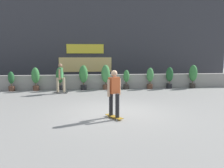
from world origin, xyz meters
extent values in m
plane|color=gray|center=(0.00, 0.00, 0.00)|extent=(48.00, 48.00, 0.00)
cube|color=gray|center=(0.00, 6.00, 0.45)|extent=(18.00, 0.40, 0.90)
cube|color=#38383D|center=(0.00, 10.00, 3.25)|extent=(20.00, 2.00, 6.50)
cube|color=yellow|center=(-1.26, 8.96, 2.60)|extent=(2.80, 0.08, 0.70)
cube|color=#F2CC72|center=(-1.26, 8.97, 1.40)|extent=(4.00, 0.06, 1.10)
cylinder|color=brown|center=(-5.67, 5.55, 0.15)|extent=(0.36, 0.36, 0.30)
cylinder|color=brown|center=(-5.67, 5.55, 0.38)|extent=(0.06, 0.06, 0.15)
ellipsoid|color=#235B2D|center=(-5.67, 5.55, 0.82)|extent=(0.36, 0.36, 0.73)
cylinder|color=brown|center=(-4.25, 5.55, 0.15)|extent=(0.36, 0.36, 0.30)
cylinder|color=brown|center=(-4.25, 5.55, 0.38)|extent=(0.06, 0.06, 0.15)
ellipsoid|color=#387F3D|center=(-4.25, 5.55, 0.93)|extent=(0.47, 0.47, 0.97)
cylinder|color=black|center=(-2.80, 5.55, 0.15)|extent=(0.36, 0.36, 0.30)
cylinder|color=brown|center=(-2.80, 5.55, 0.38)|extent=(0.06, 0.06, 0.15)
ellipsoid|color=#2D6B33|center=(-2.80, 5.55, 0.93)|extent=(0.47, 0.47, 0.96)
cylinder|color=black|center=(-1.35, 5.55, 0.15)|extent=(0.36, 0.36, 0.30)
cylinder|color=brown|center=(-1.35, 5.55, 0.38)|extent=(0.06, 0.06, 0.15)
ellipsoid|color=#387F3D|center=(-1.35, 5.55, 0.99)|extent=(0.53, 0.53, 1.08)
cylinder|color=brown|center=(0.03, 5.55, 0.15)|extent=(0.36, 0.36, 0.30)
cylinder|color=brown|center=(0.03, 5.55, 0.38)|extent=(0.06, 0.06, 0.15)
ellipsoid|color=#428C47|center=(0.03, 5.55, 1.00)|extent=(0.54, 0.54, 1.10)
cylinder|color=#2D2823|center=(1.34, 5.55, 0.15)|extent=(0.36, 0.36, 0.30)
cylinder|color=brown|center=(1.34, 5.55, 0.38)|extent=(0.06, 0.06, 0.15)
ellipsoid|color=#387F3D|center=(1.34, 5.55, 0.84)|extent=(0.38, 0.38, 0.77)
cylinder|color=brown|center=(2.88, 5.55, 0.15)|extent=(0.36, 0.36, 0.30)
cylinder|color=brown|center=(2.88, 5.55, 0.38)|extent=(0.06, 0.06, 0.15)
ellipsoid|color=#428C47|center=(2.88, 5.55, 0.90)|extent=(0.44, 0.44, 0.90)
cylinder|color=black|center=(4.17, 5.55, 0.15)|extent=(0.36, 0.36, 0.30)
cylinder|color=brown|center=(4.17, 5.55, 0.38)|extent=(0.06, 0.06, 0.15)
ellipsoid|color=#235B2D|center=(4.17, 5.55, 0.92)|extent=(0.46, 0.46, 0.93)
cylinder|color=#2D2823|center=(5.75, 5.55, 0.15)|extent=(0.36, 0.36, 0.30)
cylinder|color=brown|center=(5.75, 5.55, 0.38)|extent=(0.06, 0.06, 0.15)
ellipsoid|color=#387F3D|center=(5.75, 5.55, 0.98)|extent=(0.52, 0.52, 1.07)
cube|color=#BF8C26|center=(-0.17, -0.82, 0.07)|extent=(0.59, 0.79, 0.02)
cylinder|color=silver|center=(0.03, -1.00, 0.03)|extent=(0.05, 0.06, 0.06)
cylinder|color=silver|center=(-0.10, -1.09, 0.03)|extent=(0.05, 0.06, 0.06)
cylinder|color=silver|center=(-0.24, -0.56, 0.03)|extent=(0.05, 0.06, 0.06)
cylinder|color=silver|center=(-0.37, -0.64, 0.03)|extent=(0.05, 0.06, 0.06)
cylinder|color=black|center=(-0.08, -0.98, 0.49)|extent=(0.14, 0.14, 0.82)
cylinder|color=black|center=(-0.26, -0.67, 0.49)|extent=(0.14, 0.14, 0.82)
cube|color=#B24C26|center=(-0.17, -0.82, 1.18)|extent=(0.41, 0.36, 0.56)
sphere|color=tan|center=(-0.17, -0.82, 1.59)|extent=(0.22, 0.22, 0.22)
cylinder|color=tan|center=(0.03, -0.70, 1.10)|extent=(0.09, 0.09, 0.58)
cylinder|color=tan|center=(-0.37, -0.94, 1.10)|extent=(0.09, 0.09, 0.58)
cube|color=black|center=(-2.62, 4.46, 0.07)|extent=(0.82, 0.29, 0.02)
cylinder|color=silver|center=(-2.35, 4.50, 0.03)|extent=(0.06, 0.04, 0.06)
cylinder|color=silver|center=(-2.37, 4.35, 0.03)|extent=(0.06, 0.04, 0.06)
cylinder|color=silver|center=(-2.87, 4.57, 0.03)|extent=(0.06, 0.04, 0.06)
cylinder|color=silver|center=(-2.89, 4.41, 0.03)|extent=(0.06, 0.04, 0.06)
cylinder|color=tan|center=(-2.44, 4.43, 0.49)|extent=(0.14, 0.14, 0.82)
cylinder|color=tan|center=(-2.80, 4.48, 0.49)|extent=(0.14, 0.14, 0.82)
cube|color=#3F8C4C|center=(-2.62, 4.46, 1.18)|extent=(0.24, 0.38, 0.56)
sphere|color=#9E7051|center=(-2.62, 4.46, 1.59)|extent=(0.22, 0.22, 0.22)
cylinder|color=#9E7051|center=(-2.59, 4.69, 1.10)|extent=(0.09, 0.09, 0.58)
cylinder|color=#9E7051|center=(-2.65, 4.22, 1.10)|extent=(0.09, 0.09, 0.58)
camera|label=1|loc=(-1.05, -8.45, 2.27)|focal=36.13mm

